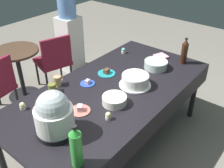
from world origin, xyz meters
name	(u,v)px	position (x,y,z in m)	size (l,w,h in m)	color
ground	(112,144)	(0.00, 0.00, 0.00)	(9.00, 9.00, 0.00)	slate
potluck_table	(112,94)	(0.00, 0.00, 0.69)	(2.20, 1.10, 0.75)	black
frosted_layer_cake	(135,80)	(0.19, -0.14, 0.81)	(0.32, 0.32, 0.12)	silver
slow_cooker	(54,115)	(-0.75, -0.06, 0.92)	(0.31, 0.31, 0.37)	black
glass_salad_bowl	(156,64)	(0.63, -0.12, 0.79)	(0.26, 0.26, 0.09)	#B2C6BC
ceramic_snack_bowl	(114,100)	(-0.18, -0.17, 0.79)	(0.22, 0.22, 0.08)	silver
dessert_plate_teal	(107,73)	(0.19, 0.23, 0.76)	(0.19, 0.19, 0.06)	teal
dessert_plate_coral	(80,110)	(-0.45, -0.01, 0.76)	(0.18, 0.18, 0.06)	#E07266
dessert_plate_cobalt	(87,83)	(-0.09, 0.24, 0.76)	(0.15, 0.15, 0.05)	#2D4CB2
dessert_plate_white	(48,109)	(-0.61, 0.22, 0.76)	(0.17, 0.17, 0.04)	white
cupcake_cocoa	(123,51)	(0.72, 0.40, 0.78)	(0.05, 0.05, 0.07)	beige
cupcake_vanilla	(108,116)	(-0.38, -0.27, 0.78)	(0.05, 0.05, 0.07)	beige
cupcake_berry	(22,106)	(-0.74, 0.40, 0.78)	(0.05, 0.05, 0.07)	beige
soda_bottle_lime_soda	(76,147)	(-0.87, -0.40, 0.91)	(0.08, 0.08, 0.34)	green
soda_bottle_cola	(184,52)	(0.93, -0.30, 0.89)	(0.07, 0.07, 0.31)	#33190F
coffee_mug_olive	(52,88)	(-0.41, 0.40, 0.80)	(0.11, 0.07, 0.09)	olive
coffee_mug_tan	(58,81)	(-0.29, 0.46, 0.80)	(0.12, 0.07, 0.10)	tan
paper_napkin_stack	(161,56)	(0.90, -0.03, 0.76)	(0.14, 0.14, 0.02)	pink
maroon_chair_right	(54,59)	(0.38, 1.36, 0.49)	(0.55, 0.55, 0.85)	maroon
round_cafe_table	(19,65)	(-0.05, 1.58, 0.50)	(0.60, 0.60, 0.72)	#473323
water_cooler	(69,36)	(0.95, 1.64, 0.59)	(0.32, 0.32, 1.24)	silver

